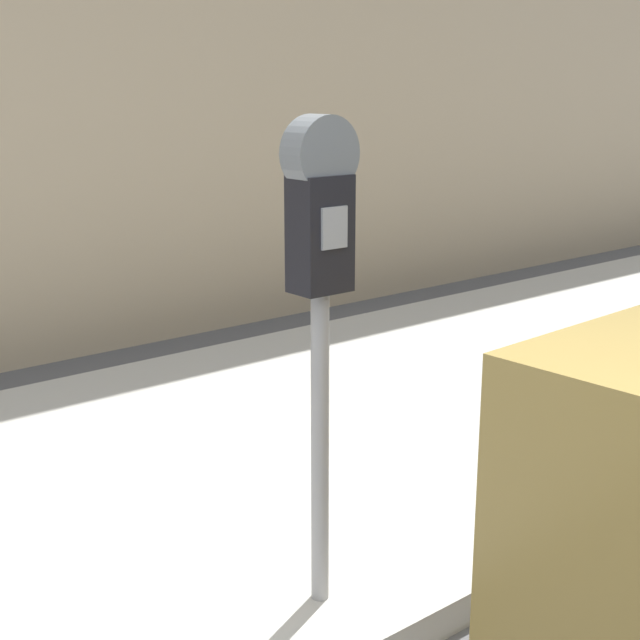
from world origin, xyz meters
TOP-DOWN VIEW (x-y plane):
  - sidewalk at (0.00, 2.20)m, footprint 24.00×2.80m
  - parking_meter at (0.51, 1.08)m, footprint 0.21×0.12m

SIDE VIEW (x-z plane):
  - sidewalk at x=0.00m, z-range 0.00..0.12m
  - parking_meter at x=0.51m, z-range 0.44..1.89m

